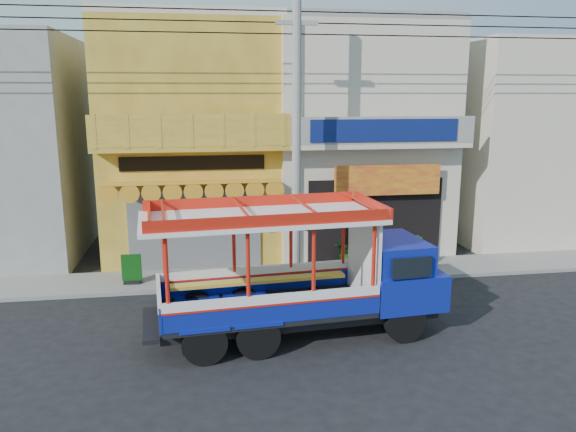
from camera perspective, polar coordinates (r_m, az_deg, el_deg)
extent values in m
plane|color=black|center=(14.50, 7.07, -10.82)|extent=(90.00, 90.00, 0.00)
cube|color=slate|center=(18.11, 3.57, -5.77)|extent=(30.00, 2.00, 0.12)
cube|color=#A77A25|center=(20.85, -9.64, 7.54)|extent=(6.00, 6.00, 8.00)
cube|color=#595B5E|center=(18.27, -9.40, -1.38)|extent=(4.20, 0.10, 2.60)
cube|color=orange|center=(17.24, -9.60, 3.39)|extent=(5.20, 1.50, 0.31)
cube|color=#A77A25|center=(17.51, -9.71, 6.82)|extent=(6.00, 0.70, 0.18)
cube|color=#A77A25|center=(17.17, -9.78, 8.55)|extent=(6.00, 0.12, 0.95)
cube|color=black|center=(17.88, -9.64, 5.32)|extent=(4.50, 0.04, 0.45)
cube|color=beige|center=(20.93, -10.06, 18.85)|extent=(6.00, 6.00, 0.24)
cube|color=beige|center=(21.65, 6.60, 7.80)|extent=(6.00, 6.00, 8.00)
cube|color=black|center=(19.16, 8.83, -0.42)|extent=(4.60, 0.12, 2.80)
cube|color=gold|center=(18.73, 10.11, 3.61)|extent=(3.60, 0.05, 1.00)
cube|color=beige|center=(18.45, 9.41, 7.10)|extent=(6.00, 0.70, 0.18)
cube|color=gray|center=(18.13, 9.76, 8.59)|extent=(6.00, 0.12, 0.85)
cube|color=navy|center=(18.07, 9.83, 8.57)|extent=(4.80, 0.06, 0.70)
cube|color=gray|center=(21.72, 6.88, 18.70)|extent=(6.00, 6.00, 0.24)
cube|color=beige|center=(17.94, 0.00, 6.96)|extent=(0.35, 0.30, 8.00)
cube|color=beige|center=(24.49, 22.68, 6.99)|extent=(6.00, 6.00, 7.60)
cylinder|color=gray|center=(16.37, 0.86, 8.20)|extent=(0.26, 0.26, 9.00)
cube|color=gray|center=(16.45, 0.90, 19.04)|extent=(1.20, 0.12, 0.12)
cylinder|color=black|center=(16.61, 4.47, 17.90)|extent=(28.00, 0.04, 0.04)
cylinder|color=black|center=(16.65, 4.48, 18.93)|extent=(28.00, 0.04, 0.04)
cylinder|color=black|center=(16.68, 4.50, 19.95)|extent=(28.00, 0.04, 0.04)
cylinder|color=black|center=(13.54, 11.79, -10.49)|extent=(0.98, 0.35, 0.97)
cylinder|color=black|center=(15.10, 8.77, -7.95)|extent=(0.98, 0.35, 0.97)
cylinder|color=black|center=(12.52, -3.05, -12.20)|extent=(0.98, 0.35, 0.97)
cylinder|color=black|center=(14.18, -4.48, -9.19)|extent=(0.98, 0.35, 0.97)
cylinder|color=black|center=(12.38, -8.46, -12.62)|extent=(0.98, 0.35, 0.97)
cylinder|color=black|center=(14.06, -9.20, -9.52)|extent=(0.98, 0.35, 0.97)
cube|color=black|center=(13.54, 1.08, -9.79)|extent=(6.60, 2.13, 0.27)
cube|color=#1022AE|center=(14.17, 11.01, -6.70)|extent=(1.91, 2.26, 0.87)
cube|color=#1022AE|center=(13.88, 10.59, -3.75)|extent=(1.51, 2.06, 0.72)
cube|color=black|center=(14.19, 13.08, -3.72)|extent=(0.20, 1.70, 0.53)
cube|color=black|center=(13.30, -2.28, -9.32)|extent=(4.94, 2.52, 0.12)
cube|color=#1022AE|center=(12.24, -1.31, -9.57)|extent=(4.77, 0.48, 0.58)
cube|color=white|center=(12.15, -1.31, -8.43)|extent=(4.77, 0.49, 0.21)
cube|color=#1022AE|center=(14.12, -3.14, -6.55)|extent=(4.77, 0.48, 0.58)
cube|color=white|center=(14.04, -3.15, -5.55)|extent=(4.77, 0.49, 0.21)
cylinder|color=red|center=(11.65, -12.24, -5.46)|extent=(0.09, 0.09, 1.54)
cylinder|color=red|center=(13.58, -12.53, -2.93)|extent=(0.09, 0.09, 1.54)
cube|color=white|center=(13.60, 7.69, -4.09)|extent=(0.24, 1.95, 2.17)
cube|color=white|center=(12.64, -2.79, -0.17)|extent=(5.54, 2.81, 0.10)
cube|color=red|center=(12.61, -2.80, 0.60)|extent=(5.34, 2.70, 0.25)
cube|color=black|center=(17.53, -15.52, -6.47)|extent=(0.51, 0.29, 0.09)
cube|color=#0B410E|center=(17.39, -15.60, -5.07)|extent=(0.59, 0.10, 0.81)
imported|color=#1B5217|center=(18.79, 5.97, -3.44)|extent=(1.13, 1.13, 0.95)
imported|color=#1B5217|center=(18.46, 13.12, -3.72)|extent=(0.77, 0.71, 1.11)
imported|color=#1B5217|center=(19.36, 10.99, -3.26)|extent=(0.68, 0.68, 0.86)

